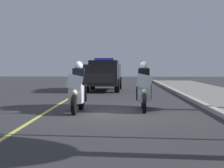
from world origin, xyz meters
name	(u,v)px	position (x,y,z in m)	size (l,w,h in m)	color
ground_plane	(111,113)	(0.00, 0.00, 0.00)	(80.00, 80.00, 0.00)	#333335
curb_strip	(216,111)	(0.00, 3.48, 0.07)	(48.00, 0.24, 0.15)	#B7B5AD
lane_stripe_center	(46,112)	(0.00, -2.20, 0.00)	(48.00, 0.12, 0.01)	#E0D14C
police_motorcycle_lead_left	(78,91)	(-0.14, -1.13, 0.70)	(2.14, 0.58, 1.72)	black
police_motorcycle_lead_right	(144,90)	(-0.66, 1.13, 0.70)	(2.14, 0.58, 1.72)	black
police_suv	(104,74)	(-10.58, -0.77, 1.07)	(4.97, 2.22, 2.05)	black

